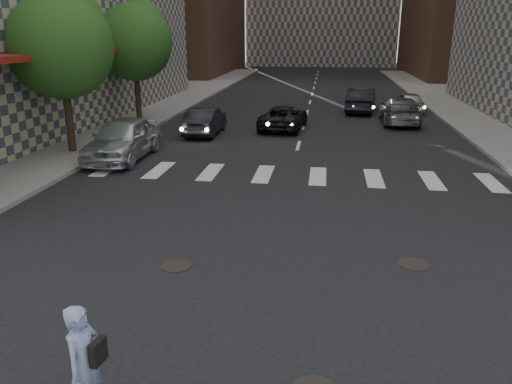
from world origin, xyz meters
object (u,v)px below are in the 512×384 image
traffic_car_a (205,121)px  traffic_car_d (409,102)px  traffic_car_c (284,117)px  skateboarder (85,366)px  traffic_car_b (400,110)px  traffic_car_e (361,100)px  tree_b (63,41)px  tree_c (135,39)px  silver_sedan (123,139)px

traffic_car_a → traffic_car_d: size_ratio=1.07×
traffic_car_a → traffic_car_c: (3.84, 1.95, -0.05)m
skateboarder → traffic_car_a: 19.87m
traffic_car_b → traffic_car_e: (-1.92, 3.98, 0.04)m
traffic_car_b → tree_b: bearing=33.5°
tree_b → skateboarder: tree_b is taller
traffic_car_a → traffic_car_c: bearing=-153.2°
tree_c → skateboarder: tree_c is taller
tree_b → silver_sedan: (2.45, -0.62, -3.80)m
silver_sedan → traffic_car_d: bearing=46.3°
skateboarder → traffic_car_b: (7.09, 24.23, -0.20)m
tree_b → tree_c: same height
skateboarder → traffic_car_c: size_ratio=0.39×
tree_b → traffic_car_c: tree_b is taller
silver_sedan → traffic_car_e: silver_sedan is taller
traffic_car_a → traffic_car_e: (8.32, 8.59, 0.10)m
tree_b → tree_c: 8.00m
traffic_car_c → traffic_car_e: traffic_car_e is taller
traffic_car_a → traffic_car_d: bearing=-141.8°
tree_b → traffic_car_e: (12.90, 13.50, -3.86)m
traffic_car_b → traffic_car_c: bearing=23.4°
silver_sedan → traffic_car_b: 15.99m
tree_c → traffic_car_e: 14.54m
traffic_car_e → skateboarder: bearing=86.9°
tree_b → tree_c: bearing=90.0°
tree_b → traffic_car_b: bearing=32.7°
traffic_car_e → tree_b: bearing=53.7°
silver_sedan → traffic_car_c: bearing=50.6°
tree_b → traffic_car_a: (4.58, 4.91, -3.96)m
silver_sedan → traffic_car_a: 5.92m
traffic_car_b → traffic_car_e: 4.42m
traffic_car_c → traffic_car_d: (7.53, 7.05, 0.02)m
traffic_car_a → traffic_car_b: traffic_car_b is taller
silver_sedan → traffic_car_b: silver_sedan is taller
tree_c → traffic_car_a: size_ratio=1.59×
traffic_car_d → tree_b: bearing=38.3°
tree_c → traffic_car_c: bearing=-7.7°
traffic_car_a → traffic_car_d: traffic_car_a is taller
tree_b → traffic_car_d: (15.95, 13.91, -3.99)m
traffic_car_a → silver_sedan: bearing=68.9°
tree_b → traffic_car_d: size_ratio=1.70×
silver_sedan → traffic_car_a: silver_sedan is taller
traffic_car_b → traffic_car_d: 4.53m
traffic_car_d → traffic_car_e: traffic_car_e is taller
traffic_car_e → tree_c: bearing=30.5°
tree_c → traffic_car_b: 15.40m
tree_b → traffic_car_c: size_ratio=1.44×
tree_c → traffic_car_d: 17.48m
traffic_car_a → tree_c: bearing=-34.1°
tree_b → traffic_car_b: (14.81, 9.53, -3.91)m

